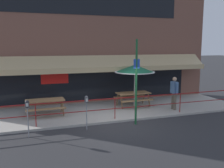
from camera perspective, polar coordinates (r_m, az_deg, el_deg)
The scene contains 11 objects.
ground_plane at distance 11.26m, azimuth 1.19°, elevation -8.84°, with size 120.00×120.00×0.00m, color #2D2D30.
patio_deck at distance 13.06m, azimuth -1.84°, elevation -6.11°, with size 15.00×4.00×0.10m, color #ADA89E.
restaurant_building at distance 14.78m, azimuth -4.52°, elevation 11.44°, with size 15.00×1.60×8.25m.
patio_railing at distance 11.32m, azimuth 0.68°, elevation -4.55°, with size 13.84×0.04×0.97m.
picnic_table_left at distance 12.32m, azimuth -15.05°, elevation -4.19°, with size 1.80×1.42×0.76m.
picnic_table_centre at distance 13.69m, azimuth 4.87°, elevation -2.62°, with size 1.80×1.42×0.76m.
patio_umbrella_centre at distance 13.35m, azimuth 5.20°, elevation 3.48°, with size 2.14×2.14×2.38m.
pedestrian_walking at distance 13.31m, azimuth 14.03°, elevation -1.65°, with size 0.24×0.62×1.71m.
parking_meter_near at distance 9.77m, azimuth -18.79°, elevation -5.08°, with size 0.15×0.16×1.42m.
parking_meter_far at distance 10.10m, azimuth -5.87°, elevation -4.20°, with size 0.15×0.16×1.42m.
street_sign_pole at distance 10.68m, azimuth 5.56°, elevation 0.60°, with size 0.28×0.09×3.68m.
Camera 1 is at (-3.70, -10.07, 3.42)m, focal length 40.00 mm.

